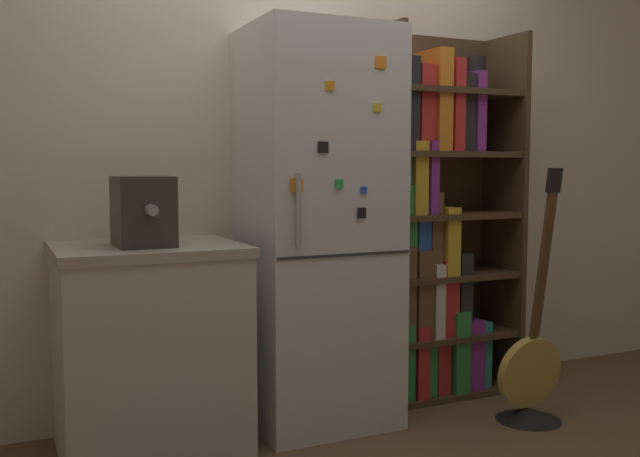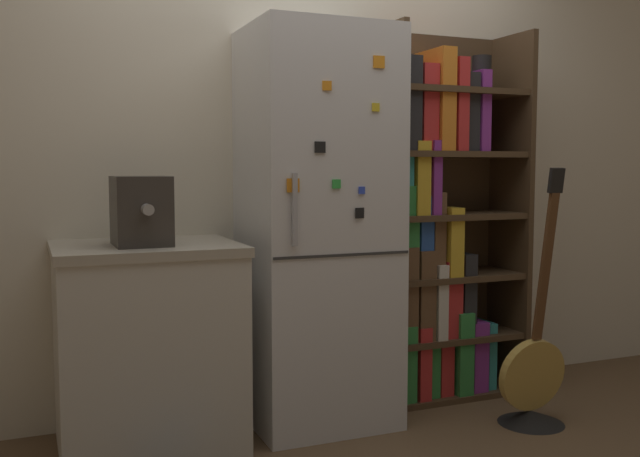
{
  "view_description": "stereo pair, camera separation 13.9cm",
  "coord_description": "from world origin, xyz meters",
  "px_view_note": "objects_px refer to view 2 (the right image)",
  "views": [
    {
      "loc": [
        -1.38,
        -2.82,
        1.19
      ],
      "look_at": [
        0.01,
        0.15,
        0.91
      ],
      "focal_mm": 40.0,
      "sensor_mm": 36.0,
      "label": 1
    },
    {
      "loc": [
        -1.25,
        -2.87,
        1.19
      ],
      "look_at": [
        0.01,
        0.15,
        0.91
      ],
      "focal_mm": 40.0,
      "sensor_mm": 36.0,
      "label": 2
    }
  ],
  "objects_px": {
    "refrigerator": "(317,228)",
    "espresso_machine": "(141,211)",
    "bookshelf": "(434,235)",
    "guitar": "(532,388)"
  },
  "relations": [
    {
      "from": "refrigerator",
      "to": "guitar",
      "type": "distance_m",
      "value": 1.24
    },
    {
      "from": "refrigerator",
      "to": "espresso_machine",
      "type": "distance_m",
      "value": 0.82
    },
    {
      "from": "espresso_machine",
      "to": "guitar",
      "type": "height_order",
      "value": "guitar"
    },
    {
      "from": "bookshelf",
      "to": "espresso_machine",
      "type": "relative_size",
      "value": 5.57
    },
    {
      "from": "bookshelf",
      "to": "guitar",
      "type": "relative_size",
      "value": 1.58
    },
    {
      "from": "bookshelf",
      "to": "espresso_machine",
      "type": "xyz_separation_m",
      "value": [
        -1.51,
        -0.19,
        0.17
      ]
    },
    {
      "from": "bookshelf",
      "to": "guitar",
      "type": "xyz_separation_m",
      "value": [
        0.2,
        -0.55,
        -0.67
      ]
    },
    {
      "from": "refrigerator",
      "to": "bookshelf",
      "type": "xyz_separation_m",
      "value": [
        0.7,
        0.12,
        -0.07
      ]
    },
    {
      "from": "refrigerator",
      "to": "espresso_machine",
      "type": "xyz_separation_m",
      "value": [
        -0.81,
        -0.07,
        0.1
      ]
    },
    {
      "from": "espresso_machine",
      "to": "guitar",
      "type": "xyz_separation_m",
      "value": [
        1.71,
        -0.37,
        -0.84
      ]
    }
  ]
}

